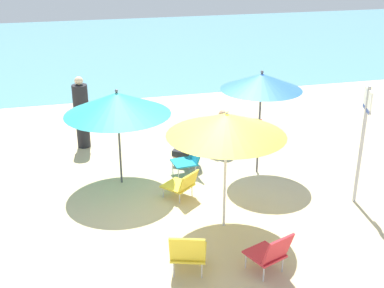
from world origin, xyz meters
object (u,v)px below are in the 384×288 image
umbrella_blue (262,82)px  warning_sign (364,129)px  umbrella_teal (117,103)px  beach_chair_a (271,252)px  beach_chair_e (189,159)px  person_c (82,112)px  beach_chair_d (188,251)px  beach_chair_c (250,133)px  person_b (221,132)px  person_a (189,143)px  umbrella_yellow (226,124)px  beach_chair_b (182,184)px

umbrella_blue → warning_sign: warning_sign is taller
umbrella_teal → beach_chair_a: umbrella_teal is taller
beach_chair_e → person_c: 2.79m
person_c → beach_chair_d: bearing=-162.9°
beach_chair_c → person_b: size_ratio=0.73×
umbrella_teal → person_a: bearing=18.1°
beach_chair_a → beach_chair_c: (1.41, 4.44, -0.05)m
umbrella_blue → umbrella_teal: bearing=175.1°
person_a → warning_sign: bearing=171.4°
beach_chair_d → person_b: person_b is taller
umbrella_teal → umbrella_blue: size_ratio=0.94×
beach_chair_a → person_c: person_c is taller
umbrella_teal → person_c: bearing=106.0°
umbrella_blue → beach_chair_c: size_ratio=2.96×
beach_chair_a → beach_chair_e: size_ratio=1.15×
umbrella_yellow → beach_chair_c: size_ratio=2.84×
beach_chair_e → person_a: person_a is taller
beach_chair_a → beach_chair_b: size_ratio=0.96×
beach_chair_a → umbrella_teal: bearing=4.7°
beach_chair_c → umbrella_blue: bearing=18.4°
umbrella_blue → warning_sign: 2.05m
umbrella_teal → beach_chair_c: size_ratio=2.78×
person_c → warning_sign: (4.46, -3.80, 0.56)m
beach_chair_a → person_a: (-0.15, 3.83, 0.11)m
umbrella_yellow → person_c: 4.54m
beach_chair_c → person_a: 1.68m
umbrella_blue → person_b: 1.81m
beach_chair_c → beach_chair_e: beach_chair_c is taller
beach_chair_c → warning_sign: (0.87, -2.88, 1.05)m
umbrella_yellow → umbrella_teal: umbrella_yellow is taller
beach_chair_e → warning_sign: (2.55, -1.81, 1.03)m
umbrella_yellow → beach_chair_b: bearing=111.7°
umbrella_blue → person_c: (-3.24, 2.23, -1.05)m
umbrella_yellow → beach_chair_c: (1.62, 3.07, -1.43)m
beach_chair_c → person_c: (-3.59, 0.92, 0.49)m
umbrella_teal → beach_chair_a: 3.91m
beach_chair_d → beach_chair_e: beach_chair_d is taller
person_a → umbrella_teal: bearing=52.7°
person_a → beach_chair_c: bearing=-124.0°
beach_chair_a → beach_chair_e: bearing=-16.1°
umbrella_yellow → beach_chair_e: umbrella_yellow is taller
person_b → umbrella_blue: bearing=81.3°
umbrella_teal → warning_sign: warning_sign is taller
umbrella_teal → warning_sign: size_ratio=0.92×
umbrella_teal → beach_chair_a: (1.60, -3.35, -1.22)m
person_b → beach_chair_b: bearing=26.0°
beach_chair_b → person_b: 2.24m
umbrella_teal → person_c: size_ratio=1.21×
person_b → warning_sign: (1.60, -2.69, 0.88)m
umbrella_yellow → person_a: (0.07, 2.46, -1.27)m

